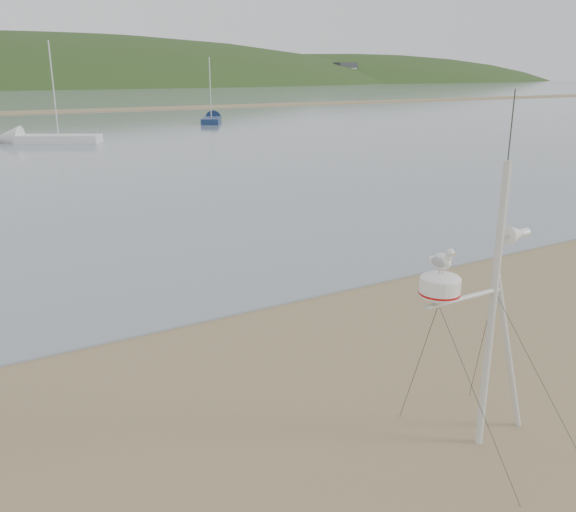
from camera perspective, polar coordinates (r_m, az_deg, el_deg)
ground at (r=7.73m, az=-7.10°, el=-18.69°), size 560.00×560.00×0.00m
mast_rig at (r=7.82m, az=18.04°, el=-10.13°), size 1.91×2.04×4.32m
sailboat_blue_far at (r=58.31m, az=-7.06°, el=12.62°), size 4.31×6.17×6.19m
sailboat_white_near at (r=43.80m, az=-22.95°, el=10.08°), size 6.88×4.97×6.93m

